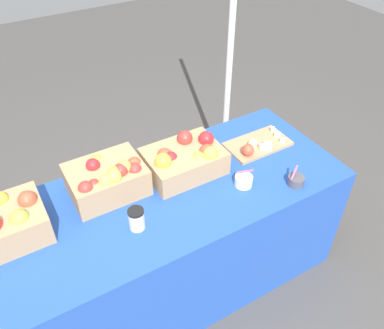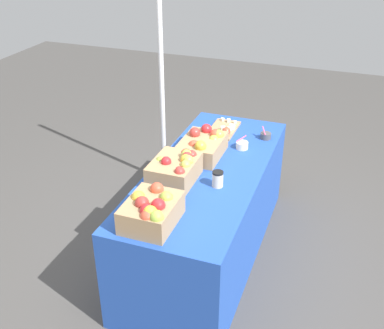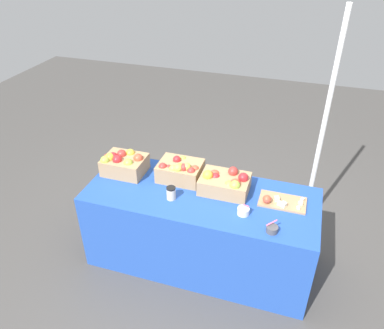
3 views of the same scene
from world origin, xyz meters
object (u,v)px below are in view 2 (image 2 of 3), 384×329
at_px(apple_crate_middle, 176,169).
at_px(coffee_cup, 218,179).
at_px(sample_bowl_mid, 266,136).
at_px(sample_bowl_near, 242,145).
at_px(apple_crate_left, 151,211).
at_px(apple_crate_right, 203,145).
at_px(tent_pole, 161,75).
at_px(cutting_board_front, 224,129).

distance_m(apple_crate_middle, coffee_cup, 0.29).
bearing_deg(sample_bowl_mid, sample_bowl_near, 150.66).
bearing_deg(apple_crate_left, apple_crate_right, -0.03).
distance_m(sample_bowl_near, tent_pole, 1.04).
bearing_deg(apple_crate_middle, apple_crate_right, -7.37).
relative_size(apple_crate_left, cutting_board_front, 0.98).
height_order(apple_crate_middle, cutting_board_front, apple_crate_middle).
bearing_deg(sample_bowl_near, cutting_board_front, 40.60).
distance_m(apple_crate_right, sample_bowl_mid, 0.58).
bearing_deg(apple_crate_left, tent_pole, 21.08).
bearing_deg(coffee_cup, apple_crate_left, 156.25).
bearing_deg(sample_bowl_near, sample_bowl_mid, -29.34).
bearing_deg(cutting_board_front, sample_bowl_near, -139.40).
xyz_separation_m(apple_crate_left, apple_crate_middle, (0.51, 0.05, -0.00)).
relative_size(cutting_board_front, coffee_cup, 3.35).
distance_m(sample_bowl_near, coffee_cup, 0.59).
xyz_separation_m(apple_crate_middle, tent_pole, (1.11, 0.57, 0.24)).
distance_m(sample_bowl_mid, coffee_cup, 0.83).
bearing_deg(apple_crate_right, sample_bowl_near, -50.34).
relative_size(apple_crate_right, sample_bowl_near, 3.96).
distance_m(apple_crate_right, coffee_cup, 0.45).
bearing_deg(coffee_cup, tent_pole, 38.33).
height_order(apple_crate_middle, coffee_cup, apple_crate_middle).
relative_size(apple_crate_right, tent_pole, 0.19).
distance_m(cutting_board_front, tent_pole, 0.76).
xyz_separation_m(apple_crate_right, coffee_cup, (-0.38, -0.23, -0.03)).
xyz_separation_m(apple_crate_right, sample_bowl_mid, (0.44, -0.38, -0.06)).
distance_m(apple_crate_left, sample_bowl_mid, 1.40).
height_order(sample_bowl_near, sample_bowl_mid, sample_bowl_near).
height_order(sample_bowl_near, tent_pole, tent_pole).
height_order(apple_crate_middle, tent_pole, tent_pole).
height_order(apple_crate_left, cutting_board_front, apple_crate_left).
relative_size(apple_crate_left, apple_crate_right, 0.91).
bearing_deg(sample_bowl_near, apple_crate_middle, 153.93).
height_order(apple_crate_right, cutting_board_front, apple_crate_right).
bearing_deg(sample_bowl_mid, cutting_board_front, 86.82).
bearing_deg(apple_crate_middle, apple_crate_left, -174.14).
bearing_deg(apple_crate_middle, coffee_cup, -85.35).
bearing_deg(sample_bowl_near, tent_pole, 60.25).
distance_m(apple_crate_left, sample_bowl_near, 1.15).
distance_m(sample_bowl_mid, tent_pole, 1.08).
bearing_deg(apple_crate_right, sample_bowl_mid, -40.78).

